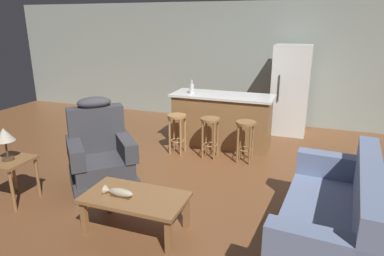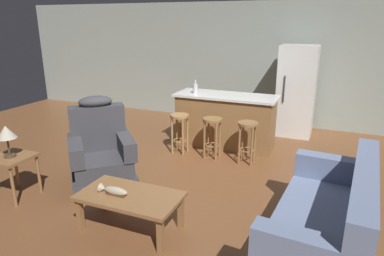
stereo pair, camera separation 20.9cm
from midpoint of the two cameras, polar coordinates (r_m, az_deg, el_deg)
ground_plane at (r=5.17m, az=2.06°, el=-7.72°), size 12.00×12.00×0.00m
back_wall at (r=7.74m, az=10.55°, el=10.50°), size 12.00×0.05×2.60m
coffee_table at (r=3.79m, az=-8.71°, el=-11.65°), size 1.10×0.60×0.42m
fish_figurine at (r=3.78m, az=-11.42°, el=-10.21°), size 0.34×0.10×0.10m
couch at (r=3.68m, az=23.27°, el=-14.38°), size 0.99×1.96×0.94m
recliner_near_lamp at (r=4.93m, az=-13.75°, el=-4.15°), size 1.19×1.19×1.20m
end_table at (r=4.88m, az=-26.66°, el=-5.32°), size 0.48×0.48×0.56m
table_lamp at (r=4.74m, az=-27.46°, el=-0.84°), size 0.24×0.24×0.41m
kitchen_island at (r=6.20m, az=6.54°, el=1.25°), size 1.80×0.70×0.95m
bar_stool_left at (r=5.84m, az=-1.03°, el=0.26°), size 0.32×0.32×0.68m
bar_stool_middle at (r=5.64m, az=4.46°, el=-0.42°), size 0.32×0.32×0.68m
bar_stool_right at (r=5.49m, az=10.31°, el=-1.15°), size 0.32×0.32×0.68m
refrigerator at (r=7.08m, az=17.82°, el=5.89°), size 0.70×0.69×1.76m
bottle_tall_green at (r=6.15m, az=1.54°, el=6.62°), size 0.08×0.08×0.24m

